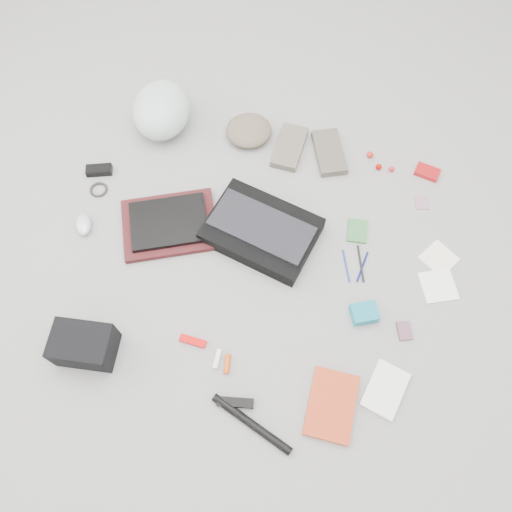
% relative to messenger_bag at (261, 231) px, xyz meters
% --- Properties ---
extents(ground_plane, '(4.00, 4.00, 0.00)m').
position_rel_messenger_bag_xyz_m(ground_plane, '(0.00, -0.12, -0.03)').
color(ground_plane, gray).
extents(messenger_bag, '(0.49, 0.41, 0.07)m').
position_rel_messenger_bag_xyz_m(messenger_bag, '(0.00, 0.00, 0.00)').
color(messenger_bag, black).
rests_on(messenger_bag, ground_plane).
extents(bag_flap, '(0.43, 0.29, 0.01)m').
position_rel_messenger_bag_xyz_m(bag_flap, '(0.00, 0.00, 0.04)').
color(bag_flap, black).
rests_on(bag_flap, messenger_bag).
extents(laptop_sleeve, '(0.45, 0.39, 0.03)m').
position_rel_messenger_bag_xyz_m(laptop_sleeve, '(-0.37, -0.03, -0.02)').
color(laptop_sleeve, '#441518').
rests_on(laptop_sleeve, ground_plane).
extents(laptop, '(0.36, 0.31, 0.02)m').
position_rel_messenger_bag_xyz_m(laptop, '(-0.37, -0.03, 0.00)').
color(laptop, black).
rests_on(laptop, laptop_sleeve).
extents(bike_helmet, '(0.28, 0.34, 0.19)m').
position_rel_messenger_bag_xyz_m(bike_helmet, '(-0.53, 0.48, 0.06)').
color(bike_helmet, silver).
rests_on(bike_helmet, ground_plane).
extents(beanie, '(0.26, 0.25, 0.07)m').
position_rel_messenger_bag_xyz_m(beanie, '(-0.15, 0.48, 0.00)').
color(beanie, brown).
rests_on(beanie, ground_plane).
extents(mitten_left, '(0.14, 0.24, 0.03)m').
position_rel_messenger_bag_xyz_m(mitten_left, '(0.04, 0.44, -0.02)').
color(mitten_left, '#655B51').
rests_on(mitten_left, ground_plane).
extents(mitten_right, '(0.18, 0.25, 0.03)m').
position_rel_messenger_bag_xyz_m(mitten_right, '(0.22, 0.45, -0.02)').
color(mitten_right, '#585247').
rests_on(mitten_right, ground_plane).
extents(power_brick, '(0.12, 0.08, 0.03)m').
position_rel_messenger_bag_xyz_m(power_brick, '(-0.74, 0.17, -0.02)').
color(power_brick, black).
rests_on(power_brick, ground_plane).
extents(cable_coil, '(0.08, 0.08, 0.01)m').
position_rel_messenger_bag_xyz_m(cable_coil, '(-0.71, 0.08, -0.03)').
color(cable_coil, black).
rests_on(cable_coil, ground_plane).
extents(mouse, '(0.10, 0.12, 0.04)m').
position_rel_messenger_bag_xyz_m(mouse, '(-0.71, -0.10, -0.02)').
color(mouse, silver).
rests_on(mouse, ground_plane).
extents(camera_bag, '(0.21, 0.16, 0.13)m').
position_rel_messenger_bag_xyz_m(camera_bag, '(-0.53, -0.58, 0.03)').
color(camera_bag, black).
rests_on(camera_bag, ground_plane).
extents(multitool, '(0.10, 0.04, 0.02)m').
position_rel_messenger_bag_xyz_m(multitool, '(-0.16, -0.48, -0.03)').
color(multitool, '#C60401').
rests_on(multitool, ground_plane).
extents(toiletry_tube_white, '(0.02, 0.07, 0.02)m').
position_rel_messenger_bag_xyz_m(toiletry_tube_white, '(-0.06, -0.53, -0.03)').
color(toiletry_tube_white, white).
rests_on(toiletry_tube_white, ground_plane).
extents(toiletry_tube_orange, '(0.03, 0.07, 0.02)m').
position_rel_messenger_bag_xyz_m(toiletry_tube_orange, '(-0.02, -0.54, -0.03)').
color(toiletry_tube_orange, '#C8430C').
rests_on(toiletry_tube_orange, ground_plane).
extents(u_lock, '(0.13, 0.05, 0.03)m').
position_rel_messenger_bag_xyz_m(u_lock, '(0.03, -0.66, -0.02)').
color(u_lock, black).
rests_on(u_lock, ground_plane).
extents(bike_pump, '(0.30, 0.15, 0.03)m').
position_rel_messenger_bag_xyz_m(bike_pump, '(0.10, -0.72, -0.02)').
color(bike_pump, black).
rests_on(bike_pump, ground_plane).
extents(book_red, '(0.17, 0.24, 0.02)m').
position_rel_messenger_bag_xyz_m(book_red, '(0.36, -0.61, -0.02)').
color(book_red, red).
rests_on(book_red, ground_plane).
extents(book_white, '(0.17, 0.21, 0.02)m').
position_rel_messenger_bag_xyz_m(book_white, '(0.54, -0.52, -0.03)').
color(book_white, white).
rests_on(book_white, ground_plane).
extents(notepad, '(0.08, 0.11, 0.01)m').
position_rel_messenger_bag_xyz_m(notepad, '(0.38, 0.09, -0.03)').
color(notepad, '#336E38').
rests_on(notepad, ground_plane).
extents(pen_blue, '(0.05, 0.13, 0.01)m').
position_rel_messenger_bag_xyz_m(pen_blue, '(0.35, -0.07, -0.03)').
color(pen_blue, navy).
rests_on(pen_blue, ground_plane).
extents(pen_black, '(0.05, 0.15, 0.01)m').
position_rel_messenger_bag_xyz_m(pen_black, '(0.41, -0.05, -0.03)').
color(pen_black, black).
rests_on(pen_black, ground_plane).
extents(pen_navy, '(0.04, 0.14, 0.01)m').
position_rel_messenger_bag_xyz_m(pen_navy, '(0.41, -0.07, -0.03)').
color(pen_navy, '#080F60').
rests_on(pen_navy, ground_plane).
extents(accordion_wallet, '(0.11, 0.10, 0.05)m').
position_rel_messenger_bag_xyz_m(accordion_wallet, '(0.44, -0.26, -0.01)').
color(accordion_wallet, '#0F7D97').
rests_on(accordion_wallet, ground_plane).
extents(card_deck, '(0.07, 0.08, 0.01)m').
position_rel_messenger_bag_xyz_m(card_deck, '(0.59, -0.30, -0.03)').
color(card_deck, '#754A5C').
rests_on(card_deck, ground_plane).
extents(napkin_top, '(0.17, 0.17, 0.01)m').
position_rel_messenger_bag_xyz_m(napkin_top, '(0.71, 0.03, -0.03)').
color(napkin_top, white).
rests_on(napkin_top, ground_plane).
extents(napkin_bottom, '(0.16, 0.16, 0.01)m').
position_rel_messenger_bag_xyz_m(napkin_bottom, '(0.71, -0.09, -0.03)').
color(napkin_bottom, white).
rests_on(napkin_bottom, ground_plane).
extents(lollipop_a, '(0.04, 0.04, 0.03)m').
position_rel_messenger_bag_xyz_m(lollipop_a, '(0.39, 0.47, -0.02)').
color(lollipop_a, red).
rests_on(lollipop_a, ground_plane).
extents(lollipop_b, '(0.03, 0.03, 0.03)m').
position_rel_messenger_bag_xyz_m(lollipop_b, '(0.44, 0.41, -0.02)').
color(lollipop_b, '#A90200').
rests_on(lollipop_b, ground_plane).
extents(lollipop_c, '(0.03, 0.03, 0.02)m').
position_rel_messenger_bag_xyz_m(lollipop_c, '(0.49, 0.41, -0.02)').
color(lollipop_c, red).
rests_on(lollipop_c, ground_plane).
extents(altoids_tin, '(0.11, 0.09, 0.02)m').
position_rel_messenger_bag_xyz_m(altoids_tin, '(0.64, 0.43, -0.02)').
color(altoids_tin, '#A51215').
rests_on(altoids_tin, ground_plane).
extents(stamp_sheet, '(0.06, 0.07, 0.00)m').
position_rel_messenger_bag_xyz_m(stamp_sheet, '(0.63, 0.27, -0.03)').
color(stamp_sheet, '#A3708C').
rests_on(stamp_sheet, ground_plane).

